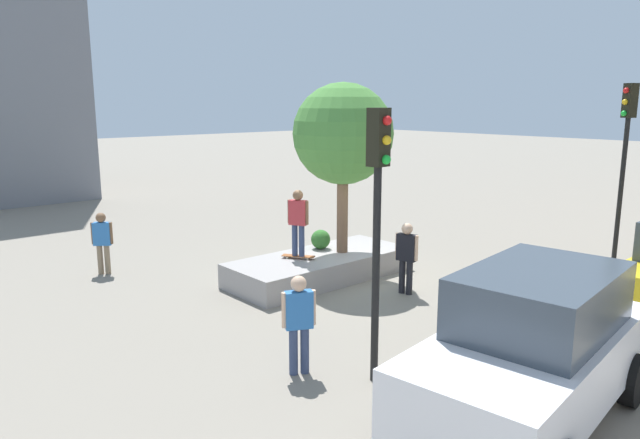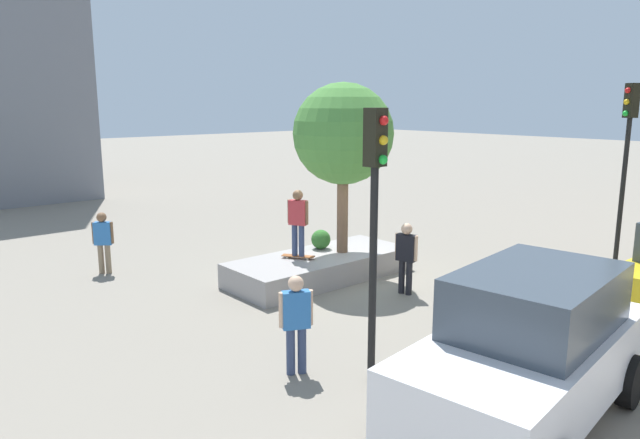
{
  "view_description": "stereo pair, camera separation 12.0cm",
  "coord_description": "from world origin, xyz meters",
  "px_view_note": "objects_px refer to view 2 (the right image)",
  "views": [
    {
      "loc": [
        9.8,
        10.18,
        4.33
      ],
      "look_at": [
        0.53,
        -0.39,
        1.49
      ],
      "focal_mm": 32.91,
      "sensor_mm": 36.0,
      "label": 1
    },
    {
      "loc": [
        9.71,
        10.26,
        4.33
      ],
      "look_at": [
        0.53,
        -0.39,
        1.49
      ],
      "focal_mm": 32.91,
      "sensor_mm": 36.0,
      "label": 2
    }
  ],
  "objects_px": {
    "skateboard": "(298,256)",
    "pedestrian_crossing": "(406,254)",
    "traffic_light_corner": "(375,199)",
    "planter_ledge": "(320,267)",
    "skateboarder": "(298,218)",
    "passerby_with_bag": "(103,238)",
    "plaza_tree": "(343,135)",
    "police_car": "(529,348)",
    "bystander_watching": "(296,318)",
    "traffic_light_median": "(627,145)"
  },
  "relations": [
    {
      "from": "skateboard",
      "to": "bystander_watching",
      "type": "xyz_separation_m",
      "value": [
        3.09,
        3.81,
        0.3
      ]
    },
    {
      "from": "planter_ledge",
      "to": "skateboarder",
      "type": "relative_size",
      "value": 2.91
    },
    {
      "from": "police_car",
      "to": "skateboard",
      "type": "bearing_deg",
      "value": -102.95
    },
    {
      "from": "skateboard",
      "to": "pedestrian_crossing",
      "type": "xyz_separation_m",
      "value": [
        -1.29,
        2.3,
        0.31
      ]
    },
    {
      "from": "traffic_light_corner",
      "to": "passerby_with_bag",
      "type": "distance_m",
      "value": 8.88
    },
    {
      "from": "skateboard",
      "to": "bystander_watching",
      "type": "bearing_deg",
      "value": 50.96
    },
    {
      "from": "plaza_tree",
      "to": "passerby_with_bag",
      "type": "xyz_separation_m",
      "value": [
        4.54,
        -4.04,
        -2.62
      ]
    },
    {
      "from": "traffic_light_corner",
      "to": "traffic_light_median",
      "type": "bearing_deg",
      "value": -178.63
    },
    {
      "from": "police_car",
      "to": "skateboarder",
      "type": "bearing_deg",
      "value": -102.95
    },
    {
      "from": "skateboarder",
      "to": "traffic_light_corner",
      "type": "distance_m",
      "value": 5.48
    },
    {
      "from": "planter_ledge",
      "to": "pedestrian_crossing",
      "type": "bearing_deg",
      "value": 107.04
    },
    {
      "from": "passerby_with_bag",
      "to": "plaza_tree",
      "type": "bearing_deg",
      "value": 138.28
    },
    {
      "from": "plaza_tree",
      "to": "pedestrian_crossing",
      "type": "distance_m",
      "value": 3.32
    },
    {
      "from": "plaza_tree",
      "to": "passerby_with_bag",
      "type": "height_order",
      "value": "plaza_tree"
    },
    {
      "from": "skateboarder",
      "to": "bystander_watching",
      "type": "bearing_deg",
      "value": 50.96
    },
    {
      "from": "pedestrian_crossing",
      "to": "bystander_watching",
      "type": "distance_m",
      "value": 4.63
    },
    {
      "from": "pedestrian_crossing",
      "to": "passerby_with_bag",
      "type": "relative_size",
      "value": 1.04
    },
    {
      "from": "planter_ledge",
      "to": "traffic_light_median",
      "type": "distance_m",
      "value": 8.32
    },
    {
      "from": "traffic_light_corner",
      "to": "bystander_watching",
      "type": "bearing_deg",
      "value": -52.58
    },
    {
      "from": "bystander_watching",
      "to": "police_car",
      "type": "bearing_deg",
      "value": 114.97
    },
    {
      "from": "traffic_light_corner",
      "to": "pedestrian_crossing",
      "type": "distance_m",
      "value": 4.82
    },
    {
      "from": "skateboard",
      "to": "skateboarder",
      "type": "bearing_deg",
      "value": 90.0
    },
    {
      "from": "police_car",
      "to": "pedestrian_crossing",
      "type": "xyz_separation_m",
      "value": [
        -2.9,
        -4.69,
        -0.12
      ]
    },
    {
      "from": "skateboarder",
      "to": "passerby_with_bag",
      "type": "bearing_deg",
      "value": -49.32
    },
    {
      "from": "police_car",
      "to": "pedestrian_crossing",
      "type": "distance_m",
      "value": 5.52
    },
    {
      "from": "skateboard",
      "to": "passerby_with_bag",
      "type": "distance_m",
      "value": 5.05
    },
    {
      "from": "skateboarder",
      "to": "bystander_watching",
      "type": "height_order",
      "value": "skateboarder"
    },
    {
      "from": "plaza_tree",
      "to": "traffic_light_corner",
      "type": "distance_m",
      "value": 5.84
    },
    {
      "from": "skateboarder",
      "to": "pedestrian_crossing",
      "type": "xyz_separation_m",
      "value": [
        -1.29,
        2.3,
        -0.64
      ]
    },
    {
      "from": "plaza_tree",
      "to": "traffic_light_median",
      "type": "relative_size",
      "value": 0.88
    },
    {
      "from": "planter_ledge",
      "to": "bystander_watching",
      "type": "height_order",
      "value": "bystander_watching"
    },
    {
      "from": "skateboard",
      "to": "police_car",
      "type": "bearing_deg",
      "value": 77.05
    },
    {
      "from": "bystander_watching",
      "to": "passerby_with_bag",
      "type": "distance_m",
      "value": 7.64
    },
    {
      "from": "traffic_light_corner",
      "to": "pedestrian_crossing",
      "type": "height_order",
      "value": "traffic_light_corner"
    },
    {
      "from": "pedestrian_crossing",
      "to": "passerby_with_bag",
      "type": "height_order",
      "value": "pedestrian_crossing"
    },
    {
      "from": "skateboard",
      "to": "pedestrian_crossing",
      "type": "relative_size",
      "value": 0.47
    },
    {
      "from": "traffic_light_corner",
      "to": "planter_ledge",
      "type": "bearing_deg",
      "value": -122.31
    },
    {
      "from": "skateboard",
      "to": "bystander_watching",
      "type": "height_order",
      "value": "bystander_watching"
    },
    {
      "from": "planter_ledge",
      "to": "plaza_tree",
      "type": "bearing_deg",
      "value": 168.97
    },
    {
      "from": "traffic_light_corner",
      "to": "passerby_with_bag",
      "type": "xyz_separation_m",
      "value": [
        0.94,
        -8.6,
        -1.99
      ]
    },
    {
      "from": "skateboarder",
      "to": "passerby_with_bag",
      "type": "xyz_separation_m",
      "value": [
        3.29,
        -3.82,
        -0.68
      ]
    },
    {
      "from": "passerby_with_bag",
      "to": "skateboarder",
      "type": "bearing_deg",
      "value": 130.68
    },
    {
      "from": "skateboard",
      "to": "skateboarder",
      "type": "distance_m",
      "value": 0.95
    },
    {
      "from": "skateboard",
      "to": "police_car",
      "type": "distance_m",
      "value": 7.19
    },
    {
      "from": "skateboarder",
      "to": "pedestrian_crossing",
      "type": "relative_size",
      "value": 0.97
    },
    {
      "from": "traffic_light_corner",
      "to": "bystander_watching",
      "type": "xyz_separation_m",
      "value": [
        0.74,
        -0.97,
        -1.96
      ]
    },
    {
      "from": "planter_ledge",
      "to": "traffic_light_corner",
      "type": "xyz_separation_m",
      "value": [
        2.96,
        4.68,
        2.61
      ]
    },
    {
      "from": "planter_ledge",
      "to": "pedestrian_crossing",
      "type": "height_order",
      "value": "pedestrian_crossing"
    },
    {
      "from": "plaza_tree",
      "to": "bystander_watching",
      "type": "bearing_deg",
      "value": 39.59
    },
    {
      "from": "plaza_tree",
      "to": "passerby_with_bag",
      "type": "distance_m",
      "value": 6.62
    }
  ]
}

